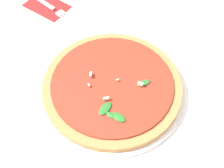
# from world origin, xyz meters

# --- Properties ---
(ground_plane) EXTENTS (6.00, 6.00, 0.00)m
(ground_plane) POSITION_xyz_m (0.00, 0.00, 0.00)
(ground_plane) COLOR white
(pizza_arugula_main) EXTENTS (0.37, 0.37, 0.05)m
(pizza_arugula_main) POSITION_xyz_m (-0.02, 0.03, 0.02)
(pizza_arugula_main) COLOR white
(pizza_arugula_main) RESTS_ON ground_plane
(napkin) EXTENTS (0.14, 0.10, 0.01)m
(napkin) POSITION_xyz_m (-0.39, 0.12, 0.00)
(napkin) COLOR #B21E1E
(napkin) RESTS_ON ground_plane
(fork) EXTENTS (0.20, 0.02, 0.00)m
(fork) POSITION_xyz_m (-0.39, 0.12, 0.01)
(fork) COLOR silver
(fork) RESTS_ON ground_plane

